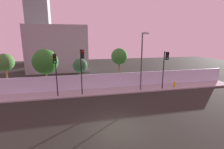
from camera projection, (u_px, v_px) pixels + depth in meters
name	position (u px, v px, depth m)	size (l,w,h in m)	color
ground_plane	(117.00, 129.00, 11.60)	(80.00, 80.00, 0.00)	#242720
sidewalk	(100.00, 92.00, 19.40)	(36.00, 2.40, 0.15)	#A4A4A4
perimeter_wall	(98.00, 81.00, 20.42)	(36.00, 0.18, 1.80)	silver
traffic_light_left	(82.00, 63.00, 17.15)	(0.38, 1.07, 4.99)	black
traffic_light_center	(55.00, 66.00, 16.26)	(0.36, 1.75, 4.67)	black
traffic_light_right	(165.00, 62.00, 19.22)	(0.43, 1.19, 4.60)	black
street_lamp_curbside	(142.00, 57.00, 18.91)	(0.77, 2.00, 6.75)	#4C4C51
fire_hydrant	(175.00, 84.00, 20.99)	(0.44, 0.26, 0.75)	gold
roadside_tree_leftmost	(5.00, 62.00, 18.65)	(2.00, 2.00, 4.59)	brown
roadside_tree_midleft	(45.00, 62.00, 19.60)	(2.99, 2.99, 5.03)	brown
roadside_tree_midright	(80.00, 66.00, 20.62)	(1.81, 1.81, 3.82)	brown
roadside_tree_rightmost	(119.00, 57.00, 21.51)	(2.11, 2.11, 5.00)	brown
low_building_distant	(58.00, 49.00, 31.81)	(11.06, 6.00, 8.63)	gray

